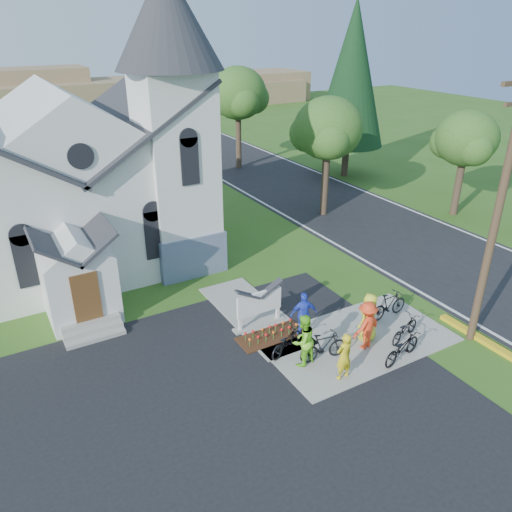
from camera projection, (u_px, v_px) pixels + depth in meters
ground at (334, 360)px, 17.64m from camera, size 120.00×120.00×0.00m
parking_lot at (167, 484)px, 12.93m from camera, size 20.00×16.00×0.02m
road at (314, 196)px, 33.88m from camera, size 8.00×90.00×0.02m
sidewalk at (357, 340)px, 18.70m from camera, size 7.00×4.00×0.05m
church at (76, 157)px, 22.71m from camera, size 12.35×12.00×13.00m
church_sign at (259, 303)px, 19.17m from camera, size 2.20×0.40×1.70m
flower_bed at (271, 336)px, 18.89m from camera, size 2.60×1.10×0.07m
utility_pole at (501, 202)px, 16.56m from camera, size 3.45×0.28×10.00m
tree_road_near at (328, 129)px, 28.63m from camera, size 4.00×4.00×7.05m
tree_road_mid at (238, 94)px, 38.01m from camera, size 4.40×4.40×7.80m
tree_road_far at (467, 139)px, 28.89m from camera, size 3.60×3.60×6.30m
conifer at (352, 74)px, 35.31m from camera, size 5.20×5.20×12.40m
distant_hills at (77, 96)px, 62.34m from camera, size 61.00×10.00×5.60m
cyclist_0 at (344, 356)px, 16.34m from camera, size 0.65×0.45×1.72m
bike_0 at (286, 341)px, 17.80m from camera, size 1.85×1.23×0.92m
cyclist_1 at (303, 340)px, 16.98m from camera, size 1.07×0.91×1.92m
bike_1 at (324, 346)px, 17.35m from camera, size 1.88×0.80×1.10m
cyclist_2 at (304, 314)px, 18.62m from camera, size 1.13×0.74×1.79m
bike_2 at (402, 347)px, 17.36m from camera, size 2.06×1.09×1.03m
cyclist_3 at (367, 325)px, 17.87m from camera, size 1.29×0.86×1.86m
bike_3 at (389, 305)px, 19.85m from camera, size 1.87×0.60×1.11m
cyclist_4 at (369, 317)px, 18.33m from camera, size 1.04×0.80×1.90m
bike_4 at (405, 329)px, 18.52m from camera, size 1.83×1.07×0.91m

